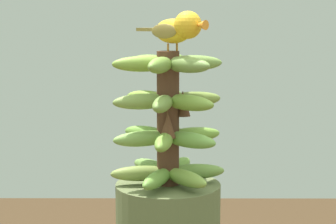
{
  "coord_description": "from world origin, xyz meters",
  "views": [
    {
      "loc": [
        -0.01,
        1.39,
        1.62
      ],
      "look_at": [
        0.0,
        0.0,
        1.41
      ],
      "focal_mm": 64.31,
      "sensor_mm": 36.0,
      "label": 1
    }
  ],
  "objects": [
    {
      "name": "perched_bird",
      "position": [
        -0.02,
        0.01,
        1.6
      ],
      "size": [
        0.17,
        0.17,
        0.09
      ],
      "color": "#C68933",
      "rests_on": "banana_bunch"
    },
    {
      "name": "banana_bunch",
      "position": [
        -0.0,
        0.0,
        1.39
      ],
      "size": [
        0.28,
        0.27,
        0.32
      ],
      "color": "#4C2D1E",
      "rests_on": "banana_tree"
    }
  ]
}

